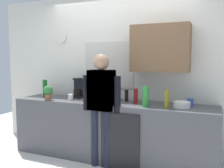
{
  "coord_description": "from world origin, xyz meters",
  "views": [
    {
      "loc": [
        1.45,
        -3.03,
        1.52
      ],
      "look_at": [
        0.05,
        0.25,
        1.16
      ],
      "focal_mm": 38.97,
      "sensor_mm": 36.0,
      "label": 1
    }
  ],
  "objects_px": {
    "coffee_maker": "(79,89)",
    "cup_white_mug": "(71,97)",
    "cup_blue_mug": "(190,102)",
    "potted_plant": "(48,92)",
    "mixing_bowl": "(182,105)",
    "dish_soap": "(118,95)",
    "person_at_sink": "(101,101)",
    "person_guest": "(101,101)",
    "bottle_green_wine": "(45,89)",
    "bottle_dark_sauce": "(127,96)",
    "bottle_red_vinegar": "(136,96)",
    "bottle_olive_oil": "(167,99)",
    "cup_terracotta_mug": "(46,92)",
    "bottle_clear_soda": "(146,96)"
  },
  "relations": [
    {
      "from": "coffee_maker",
      "to": "cup_white_mug",
      "type": "bearing_deg",
      "value": -84.04
    },
    {
      "from": "cup_blue_mug",
      "to": "potted_plant",
      "type": "xyz_separation_m",
      "value": [
        -2.13,
        -0.37,
        0.08
      ]
    },
    {
      "from": "mixing_bowl",
      "to": "cup_blue_mug",
      "type": "bearing_deg",
      "value": 63.98
    },
    {
      "from": "coffee_maker",
      "to": "dish_soap",
      "type": "relative_size",
      "value": 1.83
    },
    {
      "from": "person_at_sink",
      "to": "person_guest",
      "type": "xyz_separation_m",
      "value": [
        0.0,
        0.0,
        0.0
      ]
    },
    {
      "from": "bottle_green_wine",
      "to": "bottle_dark_sauce",
      "type": "xyz_separation_m",
      "value": [
        1.41,
        0.16,
        -0.06
      ]
    },
    {
      "from": "mixing_bowl",
      "to": "potted_plant",
      "type": "relative_size",
      "value": 0.96
    },
    {
      "from": "bottle_red_vinegar",
      "to": "dish_soap",
      "type": "xyz_separation_m",
      "value": [
        -0.36,
        0.18,
        -0.03
      ]
    },
    {
      "from": "mixing_bowl",
      "to": "person_at_sink",
      "type": "height_order",
      "value": "person_at_sink"
    },
    {
      "from": "bottle_olive_oil",
      "to": "cup_terracotta_mug",
      "type": "distance_m",
      "value": 2.28
    },
    {
      "from": "bottle_olive_oil",
      "to": "person_guest",
      "type": "xyz_separation_m",
      "value": [
        -0.89,
        -0.1,
        -0.06
      ]
    },
    {
      "from": "bottle_olive_oil",
      "to": "cup_terracotta_mug",
      "type": "bearing_deg",
      "value": 169.73
    },
    {
      "from": "cup_blue_mug",
      "to": "cup_terracotta_mug",
      "type": "distance_m",
      "value": 2.51
    },
    {
      "from": "bottle_clear_soda",
      "to": "cup_terracotta_mug",
      "type": "height_order",
      "value": "bottle_clear_soda"
    },
    {
      "from": "coffee_maker",
      "to": "dish_soap",
      "type": "distance_m",
      "value": 0.71
    },
    {
      "from": "mixing_bowl",
      "to": "bottle_red_vinegar",
      "type": "bearing_deg",
      "value": 174.69
    },
    {
      "from": "cup_terracotta_mug",
      "to": "mixing_bowl",
      "type": "height_order",
      "value": "cup_terracotta_mug"
    },
    {
      "from": "bottle_clear_soda",
      "to": "dish_soap",
      "type": "bearing_deg",
      "value": 146.61
    },
    {
      "from": "bottle_clear_soda",
      "to": "potted_plant",
      "type": "relative_size",
      "value": 1.22
    },
    {
      "from": "bottle_clear_soda",
      "to": "potted_plant",
      "type": "xyz_separation_m",
      "value": [
        -1.57,
        -0.06,
        -0.01
      ]
    },
    {
      "from": "bottle_olive_oil",
      "to": "cup_white_mug",
      "type": "height_order",
      "value": "bottle_olive_oil"
    },
    {
      "from": "cup_terracotta_mug",
      "to": "bottle_red_vinegar",
      "type": "bearing_deg",
      "value": -5.82
    },
    {
      "from": "bottle_olive_oil",
      "to": "person_at_sink",
      "type": "distance_m",
      "value": 0.89
    },
    {
      "from": "mixing_bowl",
      "to": "potted_plant",
      "type": "distance_m",
      "value": 2.05
    },
    {
      "from": "bottle_green_wine",
      "to": "dish_soap",
      "type": "distance_m",
      "value": 1.25
    },
    {
      "from": "bottle_clear_soda",
      "to": "bottle_green_wine",
      "type": "height_order",
      "value": "bottle_green_wine"
    },
    {
      "from": "bottle_green_wine",
      "to": "person_at_sink",
      "type": "bearing_deg",
      "value": -13.31
    },
    {
      "from": "bottle_dark_sauce",
      "to": "coffee_maker",
      "type": "bearing_deg",
      "value": 175.94
    },
    {
      "from": "bottle_green_wine",
      "to": "coffee_maker",
      "type": "bearing_deg",
      "value": 23.14
    },
    {
      "from": "bottle_red_vinegar",
      "to": "cup_white_mug",
      "type": "height_order",
      "value": "bottle_red_vinegar"
    },
    {
      "from": "bottle_red_vinegar",
      "to": "cup_white_mug",
      "type": "relative_size",
      "value": 2.32
    },
    {
      "from": "bottle_dark_sauce",
      "to": "bottle_red_vinegar",
      "type": "bearing_deg",
      "value": -31.67
    },
    {
      "from": "person_guest",
      "to": "person_at_sink",
      "type": "bearing_deg",
      "value": 180.0
    },
    {
      "from": "bottle_dark_sauce",
      "to": "cup_white_mug",
      "type": "relative_size",
      "value": 1.89
    },
    {
      "from": "bottle_olive_oil",
      "to": "person_guest",
      "type": "distance_m",
      "value": 0.89
    },
    {
      "from": "bottle_green_wine",
      "to": "potted_plant",
      "type": "bearing_deg",
      "value": -42.45
    },
    {
      "from": "coffee_maker",
      "to": "person_guest",
      "type": "xyz_separation_m",
      "value": [
        0.67,
        -0.51,
        -0.08
      ]
    },
    {
      "from": "cup_white_mug",
      "to": "dish_soap",
      "type": "xyz_separation_m",
      "value": [
        0.68,
        0.31,
        0.03
      ]
    },
    {
      "from": "bottle_red_vinegar",
      "to": "bottle_green_wine",
      "type": "bearing_deg",
      "value": -178.27
    },
    {
      "from": "bottle_red_vinegar",
      "to": "mixing_bowl",
      "type": "relative_size",
      "value": 1.0
    },
    {
      "from": "coffee_maker",
      "to": "cup_terracotta_mug",
      "type": "distance_m",
      "value": 0.7
    },
    {
      "from": "coffee_maker",
      "to": "bottle_clear_soda",
      "type": "xyz_separation_m",
      "value": [
        1.26,
        -0.36,
        -0.01
      ]
    },
    {
      "from": "bottle_clear_soda",
      "to": "potted_plant",
      "type": "distance_m",
      "value": 1.57
    },
    {
      "from": "cup_white_mug",
      "to": "bottle_green_wine",
      "type": "bearing_deg",
      "value": 171.91
    },
    {
      "from": "bottle_red_vinegar",
      "to": "bottle_dark_sauce",
      "type": "relative_size",
      "value": 1.22
    },
    {
      "from": "potted_plant",
      "to": "person_guest",
      "type": "xyz_separation_m",
      "value": [
        0.98,
        -0.09,
        -0.07
      ]
    },
    {
      "from": "bottle_red_vinegar",
      "to": "bottle_dark_sauce",
      "type": "height_order",
      "value": "bottle_red_vinegar"
    },
    {
      "from": "cup_blue_mug",
      "to": "person_guest",
      "type": "relative_size",
      "value": 0.06
    },
    {
      "from": "potted_plant",
      "to": "cup_white_mug",
      "type": "bearing_deg",
      "value": 18.65
    },
    {
      "from": "dish_soap",
      "to": "coffee_maker",
      "type": "bearing_deg",
      "value": -179.77
    }
  ]
}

